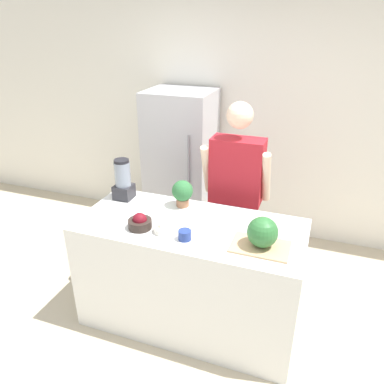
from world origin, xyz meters
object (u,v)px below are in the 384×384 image
bowl_cherries (140,222)px  bowl_cream (163,228)px  refrigerator (181,165)px  bowl_small_blue (185,235)px  potted_plant (182,192)px  blender (123,180)px  watermelon (263,232)px  person (236,195)px

bowl_cherries → bowl_cream: bowl_cherries is taller
bowl_cream → refrigerator: bearing=106.8°
bowl_small_blue → potted_plant: bearing=112.9°
refrigerator → bowl_cream: refrigerator is taller
blender → bowl_cherries: bearing=-48.4°
refrigerator → bowl_small_blue: (0.64, -1.57, 0.13)m
blender → potted_plant: blender is taller
bowl_cream → bowl_small_blue: size_ratio=1.47×
blender → bowl_cream: bearing=-36.4°
watermelon → bowl_cherries: 0.89m
bowl_cherries → refrigerator: bearing=100.3°
bowl_small_blue → blender: 0.86m
refrigerator → bowl_cream: size_ratio=12.27×
person → bowl_cherries: (-0.51, -0.87, 0.09)m
person → bowl_cherries: 1.01m
bowl_cream → potted_plant: size_ratio=0.60×
blender → watermelon: bearing=-15.8°
person → bowl_cherries: person is taller
blender → bowl_small_blue: bearing=-31.2°
person → bowl_small_blue: person is taller
potted_plant → watermelon: bearing=-28.3°
bowl_cherries → potted_plant: 0.47m
refrigerator → blender: refrigerator is taller
watermelon → bowl_cherries: (-0.89, -0.05, -0.07)m
person → bowl_small_blue: 0.92m
potted_plant → blender: bearing=-176.2°
refrigerator → bowl_cream: (0.46, -1.53, 0.13)m
person → potted_plant: 0.57m
person → blender: person is taller
person → blender: 1.01m
blender → potted_plant: (0.52, 0.03, -0.04)m
refrigerator → bowl_cherries: 1.57m
bowl_cherries → blender: bearing=131.6°
bowl_cream → blender: bearing=143.6°
person → bowl_cream: size_ratio=12.77×
bowl_cream → bowl_small_blue: bearing=-12.0°
bowl_cherries → person: bearing=59.5°
bowl_cherries → watermelon: bearing=3.2°
watermelon → potted_plant: size_ratio=0.94×
blender → refrigerator: bearing=86.0°
bowl_small_blue → potted_plant: potted_plant is taller
watermelon → person: bearing=114.8°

